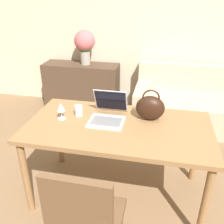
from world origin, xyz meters
TOP-DOWN VIEW (x-y plane):
  - wall_back at (0.00, 2.72)m, footprint 10.00×0.06m
  - dining_table at (-0.03, 0.58)m, footprint 1.60×0.85m
  - chair at (-0.09, -0.21)m, footprint 0.45×0.45m
  - couch at (0.76, 2.24)m, footprint 1.62×0.89m
  - sideboard at (-0.98, 2.42)m, footprint 1.21×0.40m
  - laptop at (-0.14, 0.69)m, footprint 0.31×0.37m
  - drinking_glass at (-0.42, 0.69)m, footprint 0.07×0.07m
  - wine_glass at (-0.55, 0.59)m, footprint 0.07×0.07m
  - handbag at (0.23, 0.75)m, footprint 0.25×0.15m
  - flower_vase at (-0.90, 2.44)m, footprint 0.32×0.32m

SIDE VIEW (x-z plane):
  - couch at x=0.76m, z-range -0.13..0.69m
  - sideboard at x=-0.98m, z-range 0.00..0.76m
  - chair at x=-0.09m, z-range 0.04..0.97m
  - dining_table at x=-0.03m, z-range 0.30..1.08m
  - drinking_glass at x=-0.42m, z-range 0.77..0.87m
  - laptop at x=-0.14m, z-range 0.71..0.96m
  - wine_glass at x=-0.55m, z-range 0.80..0.96m
  - handbag at x=0.23m, z-range 0.75..1.03m
  - flower_vase at x=-0.90m, z-range 0.81..1.34m
  - wall_back at x=0.00m, z-range 0.00..2.70m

